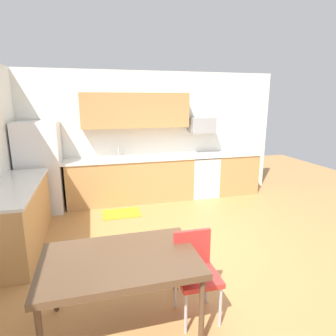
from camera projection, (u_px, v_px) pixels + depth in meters
The scene contains 16 objects.
ground_plane at pixel (186, 252), 4.03m from camera, with size 12.00×12.00×0.00m, color #B77F47.
wall_back at pixel (148, 135), 6.20m from camera, with size 5.80×0.10×2.70m, color white.
cabinet_run_back at pixel (131, 181), 5.97m from camera, with size 2.60×0.60×0.90m, color tan.
cabinet_run_back_right at pixel (233, 173), 6.57m from camera, with size 0.95×0.60×0.90m, color tan.
cabinet_run_left at pixel (18, 218), 4.10m from camera, with size 0.60×2.00×0.90m, color tan.
countertop_back at pixel (152, 158), 5.98m from camera, with size 4.80×0.64×0.04m, color silver.
countertop_left at pixel (14, 187), 3.99m from camera, with size 0.64×2.00×0.04m, color silver.
upper_cabinets_back at pixel (136, 110), 5.79m from camera, with size 2.20×0.34×0.70m, color tan.
refrigerator at pixel (40, 167), 5.36m from camera, with size 0.76×0.70×1.73m, color white.
oven_range at pixel (202, 175), 6.37m from camera, with size 0.60×0.60×0.91m.
microwave at pixel (202, 125), 6.21m from camera, with size 0.54×0.36×0.32m, color #9EA0A5.
sink_basin at pixel (120, 161), 5.81m from camera, with size 0.48×0.40×0.14m, color #A5A8AD.
sink_faucet at pixel (118, 152), 5.95m from camera, with size 0.02×0.02×0.24m, color #B2B5BA.
dining_table at pixel (121, 263), 2.56m from camera, with size 1.40×0.90×0.74m.
chair_near_table at pixel (195, 268), 2.79m from camera, with size 0.41×0.41×0.85m.
floor_mat at pixel (122, 213), 5.39m from camera, with size 0.70×0.50×0.01m, color orange.
Camera 1 is at (-1.19, -3.45, 2.11)m, focal length 30.31 mm.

